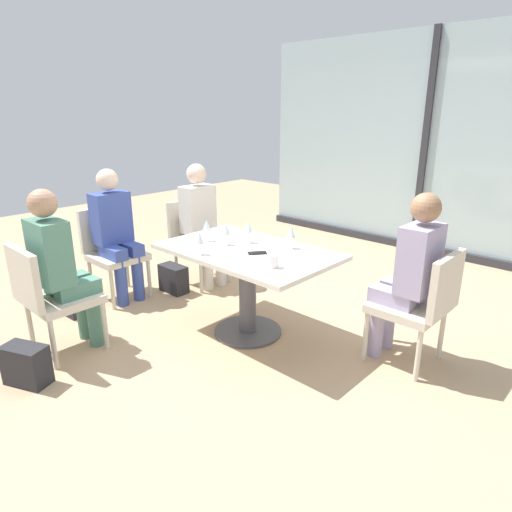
# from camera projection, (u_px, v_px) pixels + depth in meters

# --- Properties ---
(ground_plane) EXTENTS (12.00, 12.00, 0.00)m
(ground_plane) POSITION_uv_depth(u_px,v_px,m) (248.00, 332.00, 3.74)
(ground_plane) COLOR tan
(window_wall_backdrop) EXTENTS (4.70, 0.10, 2.70)m
(window_wall_backdrop) POSITION_uv_depth(u_px,v_px,m) (424.00, 156.00, 5.58)
(window_wall_backdrop) COLOR #9FB7BC
(window_wall_backdrop) RESTS_ON ground_plane
(dining_table_main) EXTENTS (1.38, 0.86, 0.73)m
(dining_table_main) POSITION_uv_depth(u_px,v_px,m) (247.00, 271.00, 3.56)
(dining_table_main) COLOR silver
(dining_table_main) RESTS_ON ground_plane
(chair_side_end) EXTENTS (0.50, 0.46, 0.87)m
(chair_side_end) POSITION_uv_depth(u_px,v_px,m) (112.00, 247.00, 4.34)
(chair_side_end) COLOR beige
(chair_side_end) RESTS_ON ground_plane
(chair_far_left) EXTENTS (0.50, 0.46, 0.87)m
(chair_far_left) POSITION_uv_depth(u_px,v_px,m) (196.00, 236.00, 4.71)
(chair_far_left) COLOR beige
(chair_far_left) RESTS_ON ground_plane
(chair_front_left) EXTENTS (0.46, 0.50, 0.87)m
(chair_front_left) POSITION_uv_depth(u_px,v_px,m) (49.00, 294.00, 3.26)
(chair_front_left) COLOR beige
(chair_front_left) RESTS_ON ground_plane
(chair_far_right) EXTENTS (0.50, 0.46, 0.87)m
(chair_far_right) POSITION_uv_depth(u_px,v_px,m) (421.00, 302.00, 3.12)
(chair_far_right) COLOR beige
(chair_far_right) RESTS_ON ground_plane
(person_side_end) EXTENTS (0.39, 0.34, 1.26)m
(person_side_end) POSITION_uv_depth(u_px,v_px,m) (116.00, 229.00, 4.21)
(person_side_end) COLOR #384C9E
(person_side_end) RESTS_ON ground_plane
(person_far_left) EXTENTS (0.39, 0.34, 1.26)m
(person_far_left) POSITION_uv_depth(u_px,v_px,m) (202.00, 219.00, 4.58)
(person_far_left) COLOR silver
(person_far_left) RESTS_ON ground_plane
(person_front_left) EXTENTS (0.34, 0.39, 1.26)m
(person_front_left) POSITION_uv_depth(u_px,v_px,m) (60.00, 264.00, 3.27)
(person_front_left) COLOR #4C7F6B
(person_front_left) RESTS_ON ground_plane
(person_far_right) EXTENTS (0.39, 0.34, 1.26)m
(person_far_right) POSITION_uv_depth(u_px,v_px,m) (410.00, 271.00, 3.13)
(person_far_right) COLOR #9E93B7
(person_far_right) RESTS_ON ground_plane
(wine_glass_0) EXTENTS (0.07, 0.07, 0.18)m
(wine_glass_0) POSITION_uv_depth(u_px,v_px,m) (226.00, 229.00, 3.58)
(wine_glass_0) COLOR silver
(wine_glass_0) RESTS_ON dining_table_main
(wine_glass_1) EXTENTS (0.07, 0.07, 0.18)m
(wine_glass_1) POSITION_uv_depth(u_px,v_px,m) (207.00, 226.00, 3.68)
(wine_glass_1) COLOR silver
(wine_glass_1) RESTS_ON dining_table_main
(wine_glass_2) EXTENTS (0.07, 0.07, 0.18)m
(wine_glass_2) POSITION_uv_depth(u_px,v_px,m) (248.00, 227.00, 3.64)
(wine_glass_2) COLOR silver
(wine_glass_2) RESTS_ON dining_table_main
(wine_glass_3) EXTENTS (0.07, 0.07, 0.18)m
(wine_glass_3) POSITION_uv_depth(u_px,v_px,m) (291.00, 232.00, 3.49)
(wine_glass_3) COLOR silver
(wine_glass_3) RESTS_ON dining_table_main
(wine_glass_4) EXTENTS (0.07, 0.07, 0.18)m
(wine_glass_4) POSITION_uv_depth(u_px,v_px,m) (199.00, 238.00, 3.34)
(wine_glass_4) COLOR silver
(wine_glass_4) RESTS_ON dining_table_main
(coffee_cup) EXTENTS (0.08, 0.08, 0.09)m
(coffee_cup) POSITION_uv_depth(u_px,v_px,m) (273.00, 261.00, 3.09)
(coffee_cup) COLOR white
(coffee_cup) RESTS_ON dining_table_main
(cell_phone_on_table) EXTENTS (0.14, 0.16, 0.01)m
(cell_phone_on_table) POSITION_uv_depth(u_px,v_px,m) (257.00, 253.00, 3.41)
(cell_phone_on_table) COLOR black
(cell_phone_on_table) RESTS_ON dining_table_main
(handbag_0) EXTENTS (0.31, 0.18, 0.28)m
(handbag_0) POSITION_uv_depth(u_px,v_px,m) (72.00, 299.00, 4.04)
(handbag_0) COLOR #232328
(handbag_0) RESTS_ON ground_plane
(handbag_1) EXTENTS (0.30, 0.16, 0.28)m
(handbag_1) POSITION_uv_depth(u_px,v_px,m) (174.00, 279.00, 4.53)
(handbag_1) COLOR #232328
(handbag_1) RESTS_ON ground_plane
(handbag_2) EXTENTS (0.34, 0.27, 0.28)m
(handbag_2) POSITION_uv_depth(u_px,v_px,m) (26.00, 365.00, 3.01)
(handbag_2) COLOR #232328
(handbag_2) RESTS_ON ground_plane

